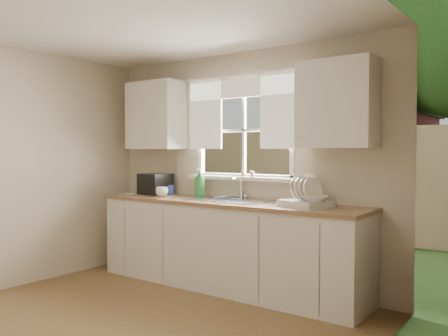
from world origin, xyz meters
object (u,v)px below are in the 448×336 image
Objects in this scene: dish_rack at (306,199)px; cup at (162,192)px; black_appliance at (155,184)px; soap_bottle_a at (200,183)px.

dish_rack reaches higher than cup.
cup is at bearing -177.99° from dish_rack.
black_appliance is (-0.27, 0.17, 0.07)m from cup.
dish_rack is 1.64× the size of soap_bottle_a.
black_appliance is (-2.03, 0.11, 0.05)m from dish_rack.
soap_bottle_a reaches higher than black_appliance.
black_appliance is at bearing -179.61° from soap_bottle_a.
soap_bottle_a is at bearing 173.90° from dish_rack.
soap_bottle_a reaches higher than cup.
dish_rack is 2.04m from black_appliance.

